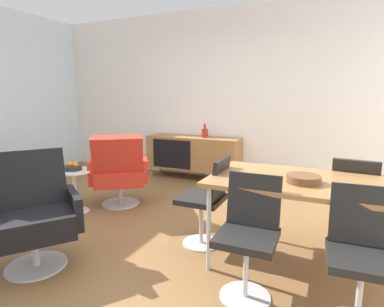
{
  "coord_description": "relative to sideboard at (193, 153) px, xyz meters",
  "views": [
    {
      "loc": [
        1.81,
        -2.45,
        1.41
      ],
      "look_at": [
        0.56,
        0.26,
        0.85
      ],
      "focal_mm": 29.18,
      "sensor_mm": 36.0,
      "label": 1
    }
  ],
  "objects": [
    {
      "name": "side_table_round",
      "position": [
        -0.66,
        -2.02,
        -0.12
      ],
      "size": [
        0.44,
        0.44,
        0.52
      ],
      "color": "white",
      "rests_on": "ground_plane"
    },
    {
      "name": "fruit_bowl",
      "position": [
        -0.66,
        -2.03,
        0.12
      ],
      "size": [
        0.2,
        0.2,
        0.11
      ],
      "color": "#262628",
      "rests_on": "side_table_round"
    },
    {
      "name": "ground_plane",
      "position": [
        0.36,
        -2.3,
        -0.44
      ],
      "size": [
        8.32,
        8.32,
        0.0
      ],
      "primitive_type": "plane",
      "color": "brown"
    },
    {
      "name": "dining_chair_back_right",
      "position": [
        2.37,
        -1.61,
        0.03
      ],
      "size": [
        0.43,
        0.45,
        0.86
      ],
      "color": "black",
      "rests_on": "ground_plane"
    },
    {
      "name": "sideboard",
      "position": [
        0.0,
        0.0,
        0.0
      ],
      "size": [
        1.6,
        0.45,
        0.72
      ],
      "color": "olive",
      "rests_on": "ground_plane"
    },
    {
      "name": "armchair_black_shell",
      "position": [
        -0.07,
        -3.08,
        0.03
      ],
      "size": [
        0.89,
        0.9,
        0.95
      ],
      "color": "black",
      "rests_on": "ground_plane"
    },
    {
      "name": "wooden_bowl_on_table",
      "position": [
        1.97,
        -2.27,
        0.33
      ],
      "size": [
        0.26,
        0.26,
        0.06
      ],
      "primitive_type": "cylinder",
      "color": "brown",
      "rests_on": "dining_table"
    },
    {
      "name": "dining_table",
      "position": [
        2.02,
        -2.17,
        0.26
      ],
      "size": [
        1.6,
        0.9,
        0.74
      ],
      "color": "olive",
      "rests_on": "ground_plane"
    },
    {
      "name": "vase_cobalt",
      "position": [
        0.21,
        0.0,
        0.36
      ],
      "size": [
        0.11,
        0.11,
        0.23
      ],
      "color": "maroon",
      "rests_on": "sideboard"
    },
    {
      "name": "dining_chair_front_left",
      "position": [
        1.67,
        -2.73,
        0.03
      ],
      "size": [
        0.41,
        0.43,
        0.86
      ],
      "color": "black",
      "rests_on": "ground_plane"
    },
    {
      "name": "dining_chair_near_window",
      "position": [
        1.13,
        -2.17,
        0.03
      ],
      "size": [
        0.43,
        0.4,
        0.86
      ],
      "color": "black",
      "rests_on": "ground_plane"
    },
    {
      "name": "lounge_chair_red",
      "position": [
        -0.29,
        -1.64,
        0.03
      ],
      "size": [
        0.9,
        0.89,
        0.95
      ],
      "color": "red",
      "rests_on": "ground_plane"
    },
    {
      "name": "wall_back",
      "position": [
        0.36,
        0.3,
        0.96
      ],
      "size": [
        6.8,
        0.12,
        2.8
      ],
      "primitive_type": "cube",
      "color": "white",
      "rests_on": "ground_plane"
    },
    {
      "name": "dining_chair_front_right",
      "position": [
        2.37,
        -2.73,
        0.03
      ],
      "size": [
        0.43,
        0.45,
        0.86
      ],
      "color": "black",
      "rests_on": "ground_plane"
    }
  ]
}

